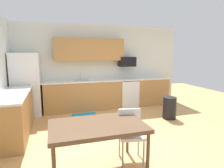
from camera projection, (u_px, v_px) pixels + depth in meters
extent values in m
plane|color=tan|center=(126.00, 136.00, 4.20)|extent=(12.00, 12.00, 0.00)
cube|color=silver|center=(97.00, 66.00, 6.49)|extent=(5.80, 0.10, 2.70)
cube|color=#AD7A42|center=(84.00, 96.00, 6.14)|extent=(2.41, 0.60, 0.90)
cube|color=#AD7A42|center=(150.00, 91.00, 6.84)|extent=(1.14, 0.60, 0.90)
cube|color=#AD7A42|center=(14.00, 115.00, 4.21)|extent=(0.60, 2.00, 0.90)
cube|color=silver|center=(100.00, 80.00, 6.23)|extent=(4.80, 0.64, 0.04)
cube|color=silver|center=(12.00, 94.00, 4.14)|extent=(0.64, 2.00, 0.04)
cube|color=#AD7A42|center=(89.00, 50.00, 6.11)|extent=(2.20, 0.34, 0.70)
cube|color=white|center=(26.00, 85.00, 5.51)|extent=(0.76, 0.70, 1.80)
cube|color=white|center=(128.00, 93.00, 6.59)|extent=(0.60, 0.60, 0.88)
cube|color=black|center=(128.00, 80.00, 6.51)|extent=(0.60, 0.60, 0.03)
cube|color=black|center=(127.00, 62.00, 6.51)|extent=(0.54, 0.36, 0.32)
cube|color=#A5A8AD|center=(81.00, 82.00, 6.06)|extent=(0.48, 0.40, 0.14)
cylinder|color=#B2B5BA|center=(80.00, 77.00, 6.20)|extent=(0.02, 0.02, 0.24)
cube|color=brown|center=(97.00, 126.00, 2.87)|extent=(1.40, 0.90, 0.06)
cylinder|color=brown|center=(148.00, 156.00, 2.75)|extent=(0.05, 0.05, 0.69)
cylinder|color=brown|center=(53.00, 144.00, 3.11)|extent=(0.05, 0.05, 0.69)
cylinder|color=brown|center=(127.00, 134.00, 3.48)|extent=(0.05, 0.05, 0.69)
cube|color=white|center=(131.00, 135.00, 3.19)|extent=(0.47, 0.47, 0.05)
cube|color=white|center=(129.00, 120.00, 3.33)|extent=(0.38, 0.11, 0.40)
cylinder|color=#B2B2B7|center=(123.00, 154.00, 3.04)|extent=(0.03, 0.03, 0.42)
cylinder|color=#B2B2B7|center=(144.00, 153.00, 3.08)|extent=(0.03, 0.03, 0.42)
cylinder|color=#B2B2B7|center=(119.00, 144.00, 3.37)|extent=(0.03, 0.03, 0.42)
cylinder|color=#B2B2B7|center=(138.00, 143.00, 3.41)|extent=(0.03, 0.03, 0.42)
cylinder|color=black|center=(169.00, 108.00, 5.32)|extent=(0.36, 0.36, 0.60)
cube|color=#198CBF|center=(85.00, 116.00, 5.58)|extent=(0.70, 0.50, 0.01)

